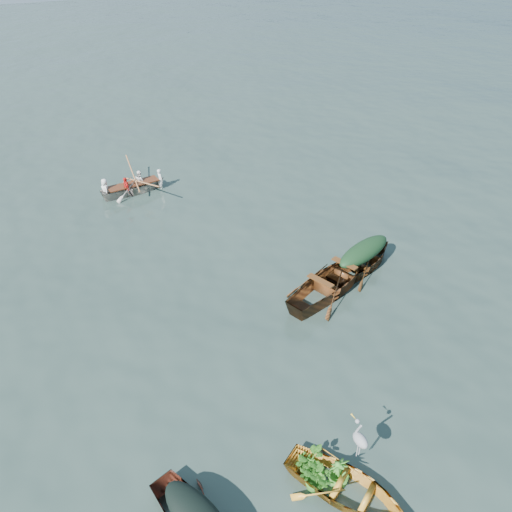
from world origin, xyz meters
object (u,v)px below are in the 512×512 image
at_px(open_wooden_boat, 331,292).
at_px(heron, 359,445).
at_px(rowed_boat, 135,193).
at_px(green_tarp_boat, 361,270).
at_px(yellow_dinghy, 345,495).

bearing_deg(open_wooden_boat, heron, 131.14).
bearing_deg(rowed_boat, green_tarp_boat, -155.04).
relative_size(green_tarp_boat, open_wooden_boat, 0.86).
bearing_deg(green_tarp_boat, heron, 123.83).
distance_m(yellow_dinghy, green_tarp_boat, 7.63).
bearing_deg(yellow_dinghy, heron, 5.19).
distance_m(yellow_dinghy, heron, 1.04).
bearing_deg(open_wooden_boat, rowed_boat, 1.65).
bearing_deg(open_wooden_boat, green_tarp_boat, -91.24).
bearing_deg(heron, open_wooden_boat, 30.61).
bearing_deg(open_wooden_boat, yellow_dinghy, 129.01).
bearing_deg(heron, rowed_boat, 62.43).
bearing_deg(green_tarp_boat, rowed_boat, 12.01).
xyz_separation_m(rowed_boat, heron, (0.34, -14.12, 0.88)).
bearing_deg(yellow_dinghy, rowed_boat, 60.58).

